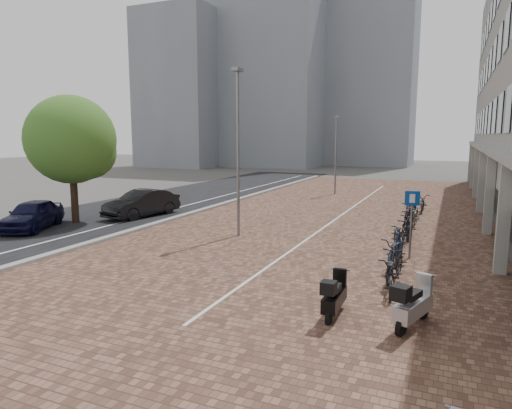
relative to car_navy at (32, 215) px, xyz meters
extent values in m
plane|color=#474442|center=(9.57, -3.23, -0.65)|extent=(140.00, 140.00, 0.00)
cube|color=brown|center=(11.57, 8.77, -0.64)|extent=(14.50, 42.00, 0.04)
cube|color=black|center=(0.57, 8.77, -0.65)|extent=(8.00, 50.00, 0.03)
cube|color=gray|center=(4.47, 8.77, -0.58)|extent=(0.35, 42.00, 0.14)
cube|color=white|center=(2.57, 8.77, -0.63)|extent=(0.12, 44.00, 0.00)
cube|color=white|center=(11.77, 8.77, -0.62)|extent=(0.10, 30.00, 0.00)
cube|color=black|center=(19.17, 12.77, 1.05)|extent=(0.15, 38.00, 3.20)
cube|color=gray|center=(18.97, 12.77, 2.80)|extent=(1.60, 38.00, 0.30)
cube|color=gray|center=(18.37, 0.77, 1.05)|extent=(0.35, 0.35, 3.40)
cube|color=gray|center=(18.37, 6.77, 1.05)|extent=(0.35, 0.35, 3.40)
cube|color=gray|center=(18.37, 12.77, 1.05)|extent=(0.35, 0.35, 3.40)
cube|color=gray|center=(18.37, 18.77, 1.05)|extent=(0.35, 0.35, 3.40)
cube|color=gray|center=(18.37, 24.77, 1.05)|extent=(0.35, 0.35, 3.40)
cube|color=gray|center=(18.37, 30.77, 1.05)|extent=(0.35, 0.35, 3.40)
cube|color=gray|center=(-6.43, 44.77, 15.35)|extent=(14.00, 12.00, 32.00)
cube|color=gray|center=(5.57, 51.77, 12.35)|extent=(12.00, 10.00, 26.00)
cube|color=gray|center=(-16.43, 38.77, 9.35)|extent=(10.00, 10.00, 20.00)
imported|color=black|center=(0.00, 0.00, 0.00)|extent=(2.97, 4.13, 1.31)
imported|color=black|center=(2.45, 4.55, 0.03)|extent=(2.17, 4.33, 1.36)
cylinder|color=slate|center=(15.75, 1.51, 0.40)|extent=(0.07, 0.07, 2.11)
cube|color=#0C409C|center=(15.75, 1.48, 1.41)|extent=(0.47, 0.16, 0.48)
cylinder|color=slate|center=(8.97, 2.35, 2.67)|extent=(0.12, 0.12, 6.65)
cylinder|color=slate|center=(9.39, 17.14, 2.05)|extent=(0.12, 0.12, 5.41)
cylinder|color=#382619|center=(0.54, 1.95, 0.65)|extent=(0.34, 0.34, 2.61)
sphere|color=#396221|center=(0.54, 1.95, 3.27)|extent=(4.11, 4.11, 4.11)
sphere|color=#396221|center=(1.01, 2.51, 2.71)|extent=(2.61, 2.61, 2.61)
imported|color=black|center=(15.60, -2.23, -0.14)|extent=(0.93, 2.04, 1.04)
imported|color=black|center=(15.55, -1.08, -0.13)|extent=(0.72, 1.80, 1.05)
imported|color=#16203D|center=(15.43, 0.07, -0.14)|extent=(0.77, 2.00, 1.04)
imported|color=#131E36|center=(15.41, 1.22, -0.13)|extent=(0.64, 1.78, 1.05)
imported|color=#232328|center=(15.29, 2.37, -0.14)|extent=(1.13, 2.08, 1.04)
imported|color=black|center=(15.44, 3.52, -0.13)|extent=(0.76, 1.80, 1.05)
imported|color=black|center=(15.49, 4.67, -0.14)|extent=(0.69, 1.97, 1.04)
imported|color=black|center=(15.32, 5.82, -0.13)|extent=(0.51, 1.75, 1.05)
imported|color=#55534D|center=(15.44, 6.97, -0.14)|extent=(0.82, 2.02, 1.04)
imported|color=#131233|center=(15.11, 8.12, -0.13)|extent=(0.64, 1.78, 1.05)
imported|color=black|center=(15.36, 9.27, -0.14)|extent=(0.92, 2.04, 1.04)
imported|color=#131B35|center=(15.18, 10.42, -0.13)|extent=(0.53, 1.76, 1.05)
imported|color=#222328|center=(15.56, 11.57, -0.14)|extent=(0.71, 1.98, 1.04)
camera|label=1|loc=(16.91, -14.12, 3.45)|focal=31.80mm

